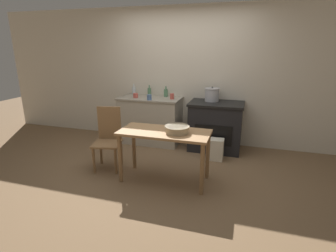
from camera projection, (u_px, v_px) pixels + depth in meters
ground_plane at (158, 173)px, 3.95m from camera, size 14.00×14.00×0.00m
wall_back at (184, 76)px, 5.03m from camera, size 8.00×0.07×2.55m
counter_cabinet at (151, 120)px, 5.12m from camera, size 1.18×0.63×0.89m
stove at (216, 126)px, 4.76m from camera, size 0.95×0.66×0.88m
work_table at (164, 139)px, 3.57m from camera, size 1.23×0.56×0.73m
chair at (108, 137)px, 4.03m from camera, size 0.48×0.48×0.95m
flour_sack at (215, 149)px, 4.37m from camera, size 0.28×0.19×0.36m
stock_pot at (212, 95)px, 4.71m from camera, size 0.26×0.26×0.26m
mixing_bowl_large at (177, 129)px, 3.47m from camera, size 0.33×0.33×0.09m
bottle_far_left at (166, 93)px, 5.06m from camera, size 0.08×0.08×0.20m
bottle_left at (149, 92)px, 5.15m from camera, size 0.07×0.07×0.21m
bottle_mid_left at (134, 90)px, 5.30m from camera, size 0.07×0.07×0.21m
cup_center_left at (136, 95)px, 4.96m from camera, size 0.09×0.09×0.09m
cup_center at (172, 96)px, 4.83m from camera, size 0.07×0.07×0.10m
cup_center_right at (149, 97)px, 4.74m from camera, size 0.09×0.09×0.10m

